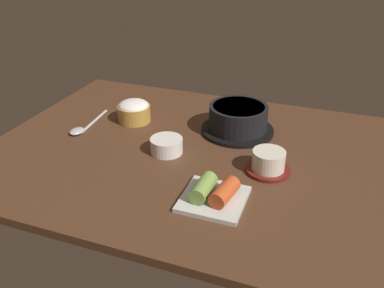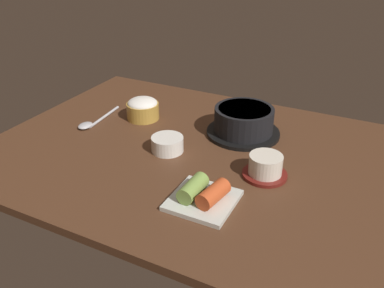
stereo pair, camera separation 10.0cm
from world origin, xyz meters
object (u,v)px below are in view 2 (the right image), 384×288
rice_bowl (143,108)px  spoon (92,123)px  banchan_cup_center (167,144)px  stone_pot (244,122)px  kimchi_plate (203,195)px  tea_cup_with_saucer (265,166)px

rice_bowl → spoon: 15.14cm
rice_bowl → banchan_cup_center: (16.07, -13.74, -1.21)cm
stone_pot → kimchi_plate: stone_pot is taller
banchan_cup_center → spoon: banchan_cup_center is taller
banchan_cup_center → kimchi_plate: bearing=-42.1°
banchan_cup_center → kimchi_plate: (17.26, -15.57, -0.31)cm
kimchi_plate → stone_pot: bearing=96.0°
tea_cup_with_saucer → kimchi_plate: 17.43cm
spoon → kimchi_plate: bearing=-23.4°
tea_cup_with_saucer → banchan_cup_center: tea_cup_with_saucer is taller
stone_pot → rice_bowl: 30.07cm
tea_cup_with_saucer → kimchi_plate: size_ratio=0.79×
tea_cup_with_saucer → stone_pot: bearing=123.9°
rice_bowl → spoon: size_ratio=0.53×
spoon → rice_bowl: bearing=43.3°
rice_bowl → tea_cup_with_saucer: bearing=-18.6°
spoon → banchan_cup_center: bearing=-7.4°
rice_bowl → kimchi_plate: (33.33, -29.31, -1.51)cm
tea_cup_with_saucer → kimchi_plate: tea_cup_with_saucer is taller
rice_bowl → banchan_cup_center: size_ratio=1.16×
kimchi_plate → tea_cup_with_saucer: bearing=61.6°
stone_pot → spoon: stone_pot is taller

